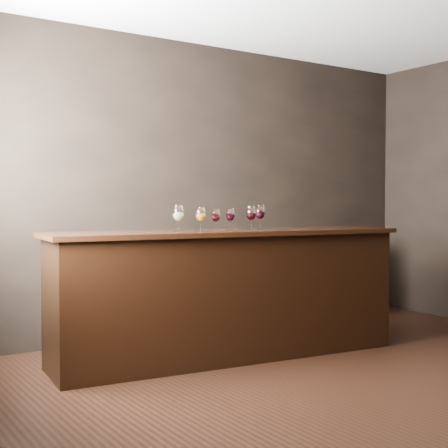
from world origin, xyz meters
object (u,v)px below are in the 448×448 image
glass_red_a (216,216)px  glass_red_c (251,214)px  back_bar_shelf (248,282)px  glass_white (178,214)px  bar_counter (228,296)px  glass_amber (201,215)px  glass_red_b (230,215)px  glass_red_d (260,212)px

glass_red_a → glass_red_c: bearing=-9.2°
back_bar_shelf → glass_red_a: 1.40m
glass_white → glass_red_a: glass_white is taller
bar_counter → glass_amber: bearing=-172.4°
back_bar_shelf → glass_white: bearing=-146.9°
glass_white → glass_amber: glass_white is taller
bar_counter → glass_red_c: (0.20, -0.04, 0.67)m
bar_counter → glass_red_a: size_ratio=16.58×
glass_red_b → glass_white: bearing=-178.4°
back_bar_shelf → glass_red_d: 1.15m
glass_amber → glass_red_a: size_ratio=1.09×
glass_amber → glass_red_b: 0.31m
glass_red_b → back_bar_shelf: bearing=46.8°
glass_white → glass_red_d: bearing=0.8°
back_bar_shelf → glass_red_d: glass_red_d is taller
glass_white → glass_amber: 0.19m
bar_counter → glass_red_b: size_ratio=16.01×
bar_counter → back_bar_shelf: size_ratio=1.09×
glass_white → glass_red_b: size_ratio=1.13×
back_bar_shelf → glass_red_b: 1.29m
glass_red_c → glass_red_d: glass_red_d is taller
glass_red_a → glass_red_b: 0.16m
glass_red_c → back_bar_shelf: bearing=55.8°
back_bar_shelf → glass_red_c: (-0.59, -0.87, 0.70)m
glass_red_a → glass_red_c: size_ratio=0.89×
bar_counter → glass_red_d: 0.76m
glass_red_c → glass_red_d: 0.16m
glass_white → glass_red_c: bearing=-5.5°
bar_counter → glass_white: (-0.45, 0.02, 0.67)m
glass_white → glass_red_c: size_ratio=1.04×
glass_white → glass_amber: (0.18, -0.03, -0.01)m
glass_red_b → glass_red_d: bearing=-0.6°
glass_white → glass_red_d: (0.79, 0.01, 0.00)m
bar_counter → glass_red_b: glass_red_b is taller
glass_red_d → glass_red_a: bearing=-177.1°
back_bar_shelf → glass_red_d: (-0.44, -0.80, 0.71)m
glass_red_b → glass_red_c: 0.17m
glass_red_b → glass_red_d: glass_red_d is taller
glass_red_b → glass_red_d: (0.30, -0.00, 0.02)m
glass_red_a → bar_counter: bearing=-5.9°
back_bar_shelf → glass_amber: size_ratio=13.86×
back_bar_shelf → glass_red_b: bearing=-133.2°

